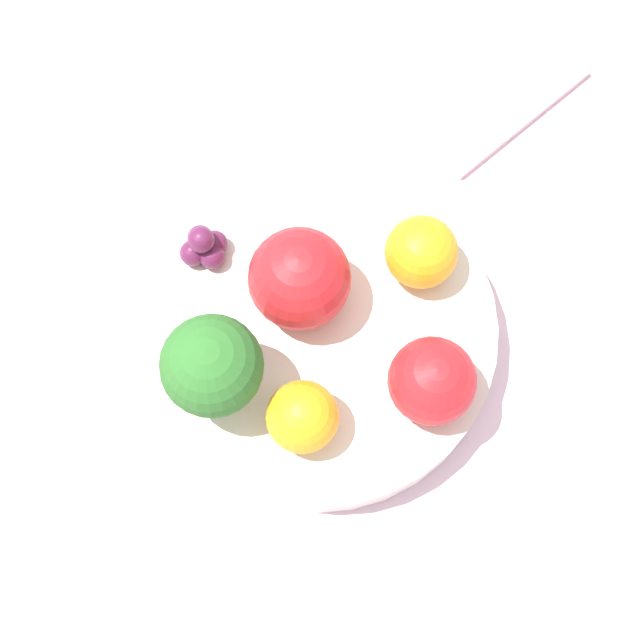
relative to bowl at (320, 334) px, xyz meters
name	(u,v)px	position (x,y,z in m)	size (l,w,h in m)	color
ground_plane	(320,351)	(0.00, 0.00, -0.04)	(6.00, 6.00, 0.00)	gray
table_surface	(320,347)	(0.00, 0.00, -0.03)	(1.20, 1.20, 0.02)	silver
bowl	(320,334)	(0.00, 0.00, 0.00)	(0.21, 0.21, 0.03)	silver
broccoli	(210,364)	(0.00, -0.07, 0.06)	(0.06, 0.06, 0.07)	#8CB76B
apple_red	(298,280)	(-0.02, 0.00, 0.05)	(0.06, 0.06, 0.06)	red
apple_green	(432,381)	(0.07, 0.03, 0.04)	(0.05, 0.05, 0.05)	red
orange_front	(422,253)	(0.00, 0.07, 0.04)	(0.04, 0.04, 0.04)	orange
orange_back	(302,417)	(0.05, -0.04, 0.04)	(0.04, 0.04, 0.04)	orange
grape_cluster	(204,246)	(-0.08, -0.03, 0.03)	(0.03, 0.03, 0.03)	#5B1E42
napkin	(448,51)	(-0.13, 0.19, -0.01)	(0.17, 0.15, 0.01)	beige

